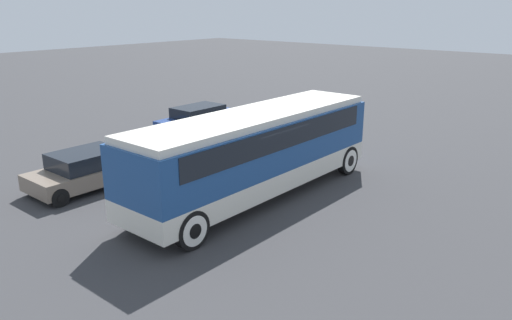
{
  "coord_description": "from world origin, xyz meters",
  "views": [
    {
      "loc": [
        -11.95,
        -10.07,
        6.17
      ],
      "look_at": [
        0.0,
        0.0,
        1.3
      ],
      "focal_mm": 35.0,
      "sensor_mm": 36.0,
      "label": 1
    }
  ],
  "objects": [
    {
      "name": "parked_car_mid",
      "position": [
        4.93,
        7.79,
        0.7
      ],
      "size": [
        4.73,
        1.78,
        1.39
      ],
      "color": "navy",
      "rests_on": "ground_plane"
    },
    {
      "name": "tour_bus",
      "position": [
        0.1,
        0.0,
        1.75
      ],
      "size": [
        9.93,
        2.51,
        2.89
      ],
      "color": "silver",
      "rests_on": "ground_plane"
    },
    {
      "name": "parked_car_near",
      "position": [
        -2.99,
        5.11,
        0.66
      ],
      "size": [
        4.33,
        1.96,
        1.33
      ],
      "color": "#7A6B5B",
      "rests_on": "ground_plane"
    },
    {
      "name": "ground_plane",
      "position": [
        0.0,
        0.0,
        0.0
      ],
      "size": [
        120.0,
        120.0,
        0.0
      ],
      "primitive_type": "plane",
      "color": "#38383A"
    }
  ]
}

